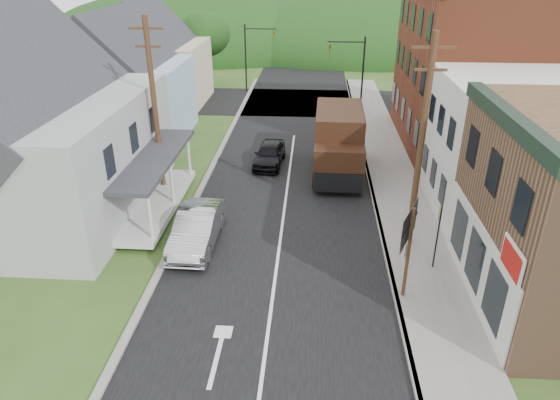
% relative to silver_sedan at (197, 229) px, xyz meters
% --- Properties ---
extents(ground, '(120.00, 120.00, 0.00)m').
position_rel_silver_sedan_xyz_m(ground, '(3.57, -2.97, -0.79)').
color(ground, '#2D4719').
rests_on(ground, ground).
extents(road, '(9.00, 90.00, 0.02)m').
position_rel_silver_sedan_xyz_m(road, '(3.57, 7.03, -0.79)').
color(road, black).
rests_on(road, ground).
extents(cross_road, '(60.00, 9.00, 0.02)m').
position_rel_silver_sedan_xyz_m(cross_road, '(3.57, 24.03, -0.79)').
color(cross_road, black).
rests_on(cross_road, ground).
extents(sidewalk_right, '(2.80, 55.00, 0.15)m').
position_rel_silver_sedan_xyz_m(sidewalk_right, '(9.47, 5.03, -0.71)').
color(sidewalk_right, slate).
rests_on(sidewalk_right, ground).
extents(curb_right, '(0.20, 55.00, 0.15)m').
position_rel_silver_sedan_xyz_m(curb_right, '(8.12, 5.03, -0.71)').
color(curb_right, slate).
rests_on(curb_right, ground).
extents(curb_left, '(0.30, 55.00, 0.12)m').
position_rel_silver_sedan_xyz_m(curb_left, '(-1.08, 5.03, -0.73)').
color(curb_left, slate).
rests_on(curb_left, ground).
extents(storefront_white, '(8.00, 7.00, 6.50)m').
position_rel_silver_sedan_xyz_m(storefront_white, '(14.87, 4.53, 2.46)').
color(storefront_white, silver).
rests_on(storefront_white, ground).
extents(storefront_red, '(8.00, 12.00, 10.00)m').
position_rel_silver_sedan_xyz_m(storefront_red, '(14.87, 14.03, 4.21)').
color(storefront_red, brown).
rests_on(storefront_red, ground).
extents(house_gray, '(10.20, 12.24, 8.35)m').
position_rel_silver_sedan_xyz_m(house_gray, '(-8.43, 3.03, 3.44)').
color(house_gray, '#9FA1A4').
rests_on(house_gray, ground).
extents(house_blue, '(7.14, 8.16, 7.28)m').
position_rel_silver_sedan_xyz_m(house_blue, '(-7.43, 14.03, 2.90)').
color(house_blue, '#9CBAD5').
rests_on(house_blue, ground).
extents(house_cream, '(7.14, 8.16, 7.28)m').
position_rel_silver_sedan_xyz_m(house_cream, '(-7.93, 23.03, 2.90)').
color(house_cream, beige).
rests_on(house_cream, ground).
extents(utility_pole_right, '(1.60, 0.26, 9.00)m').
position_rel_silver_sedan_xyz_m(utility_pole_right, '(9.17, 0.53, 3.87)').
color(utility_pole_right, '#472D19').
rests_on(utility_pole_right, ground).
extents(utility_pole_left, '(1.60, 0.26, 9.00)m').
position_rel_silver_sedan_xyz_m(utility_pole_left, '(-2.93, 5.03, 3.87)').
color(utility_pole_left, '#472D19').
rests_on(utility_pole_left, ground).
extents(traffic_signal_right, '(2.87, 0.20, 6.00)m').
position_rel_silver_sedan_xyz_m(traffic_signal_right, '(7.87, 20.53, 2.97)').
color(traffic_signal_right, black).
rests_on(traffic_signal_right, ground).
extents(traffic_signal_left, '(2.87, 0.20, 6.00)m').
position_rel_silver_sedan_xyz_m(traffic_signal_left, '(-0.73, 27.53, 2.97)').
color(traffic_signal_left, black).
rests_on(traffic_signal_left, ground).
extents(tree_left_c, '(5.80, 5.80, 8.41)m').
position_rel_silver_sedan_xyz_m(tree_left_c, '(-15.43, 17.03, 5.15)').
color(tree_left_c, '#382616').
rests_on(tree_left_c, ground).
extents(tree_left_d, '(4.80, 4.80, 6.94)m').
position_rel_silver_sedan_xyz_m(tree_left_d, '(-5.43, 29.03, 4.09)').
color(tree_left_d, '#382616').
rests_on(tree_left_d, ground).
extents(forested_ridge, '(90.00, 30.00, 16.00)m').
position_rel_silver_sedan_xyz_m(forested_ridge, '(3.57, 52.03, -0.79)').
color(forested_ridge, black).
rests_on(forested_ridge, ground).
extents(silver_sedan, '(1.73, 4.81, 1.58)m').
position_rel_silver_sedan_xyz_m(silver_sedan, '(0.00, 0.00, 0.00)').
color(silver_sedan, '#B0AFB4').
rests_on(silver_sedan, ground).
extents(dark_sedan, '(1.91, 4.12, 1.37)m').
position_rel_silver_sedan_xyz_m(dark_sedan, '(2.30, 9.50, -0.11)').
color(dark_sedan, black).
rests_on(dark_sedan, ground).
extents(delivery_van, '(2.85, 6.60, 3.66)m').
position_rel_silver_sedan_xyz_m(delivery_van, '(6.35, 8.45, 1.06)').
color(delivery_van, black).
rests_on(delivery_van, ground).
extents(route_sign_cluster, '(0.88, 1.92, 3.60)m').
position_rel_silver_sedan_xyz_m(route_sign_cluster, '(8.32, -3.23, 1.69)').
color(route_sign_cluster, '#472D19').
rests_on(route_sign_cluster, sidewalk_right).
extents(warning_sign, '(0.24, 0.77, 2.87)m').
position_rel_silver_sedan_xyz_m(warning_sign, '(9.82, -1.29, 1.19)').
color(warning_sign, black).
rests_on(warning_sign, sidewalk_right).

